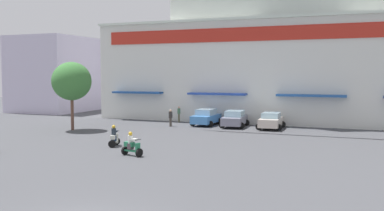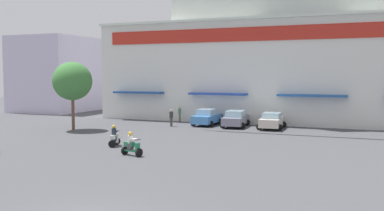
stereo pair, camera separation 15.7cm
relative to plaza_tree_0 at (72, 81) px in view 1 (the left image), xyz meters
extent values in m
plane|color=#46474B|center=(15.36, -7.15, -4.39)|extent=(128.00, 128.00, 0.00)
cube|color=silver|center=(15.36, 15.93, 0.80)|extent=(37.55, 12.17, 10.38)
cube|color=red|center=(15.36, 9.79, 4.56)|extent=(34.54, 0.12, 1.36)
cube|color=silver|center=(15.36, 9.75, 6.11)|extent=(37.55, 0.70, 0.24)
cube|color=#1F4A8F|center=(1.55, 9.30, -1.36)|extent=(5.71, 1.10, 0.20)
cube|color=#23419A|center=(10.61, 9.30, -1.36)|extent=(6.01, 1.10, 0.20)
cube|color=#24539A|center=(19.78, 9.30, -1.36)|extent=(6.32, 1.10, 0.20)
cube|color=silver|center=(-14.47, 16.00, 0.58)|extent=(8.79, 10.69, 9.93)
cylinder|color=brown|center=(0.00, 0.00, -2.80)|extent=(0.28, 0.28, 3.18)
ellipsoid|color=#3C7738|center=(0.00, 0.00, 0.02)|extent=(3.49, 3.51, 3.43)
cube|color=#4486CF|center=(10.00, 7.78, -3.74)|extent=(1.96, 4.00, 0.76)
cube|color=#9EBCCC|center=(10.00, 7.78, -3.08)|extent=(1.63, 2.03, 0.57)
cylinder|color=black|center=(9.14, 9.04, -4.09)|extent=(0.61, 0.19, 0.60)
cylinder|color=black|center=(10.95, 8.97, -4.09)|extent=(0.61, 0.19, 0.60)
cylinder|color=black|center=(9.05, 6.60, -4.09)|extent=(0.61, 0.19, 0.60)
cylinder|color=black|center=(10.85, 6.53, -4.09)|extent=(0.61, 0.19, 0.60)
cube|color=gray|center=(12.96, 7.52, -3.75)|extent=(2.11, 4.28, 0.74)
cube|color=#9DC3D3|center=(12.96, 7.52, -3.10)|extent=(1.71, 2.19, 0.55)
cylinder|color=black|center=(11.96, 8.75, -4.09)|extent=(0.61, 0.21, 0.60)
cylinder|color=black|center=(13.78, 8.88, -4.09)|extent=(0.61, 0.21, 0.60)
cylinder|color=black|center=(12.15, 6.17, -4.09)|extent=(0.61, 0.21, 0.60)
cylinder|color=black|center=(13.96, 6.30, -4.09)|extent=(0.61, 0.21, 0.60)
cube|color=beige|center=(16.48, 7.35, -3.75)|extent=(1.88, 3.98, 0.75)
cube|color=#96BBCD|center=(16.48, 7.35, -3.13)|extent=(1.58, 2.01, 0.48)
cylinder|color=black|center=(15.56, 8.54, -4.09)|extent=(0.60, 0.18, 0.60)
cylinder|color=black|center=(17.33, 8.59, -4.09)|extent=(0.60, 0.18, 0.60)
cylinder|color=black|center=(15.64, 6.11, -4.09)|extent=(0.60, 0.18, 0.60)
cylinder|color=black|center=(17.40, 6.16, -4.09)|extent=(0.60, 0.18, 0.60)
cylinder|color=black|center=(7.92, -5.52, -4.13)|extent=(0.54, 0.29, 0.52)
cylinder|color=black|center=(8.27, -6.67, -4.13)|extent=(0.54, 0.29, 0.52)
cube|color=silver|center=(8.10, -6.10, -4.07)|extent=(0.58, 1.09, 0.10)
cube|color=silver|center=(8.16, -6.30, -3.70)|extent=(0.48, 0.73, 0.28)
cube|color=silver|center=(7.96, -5.64, -3.90)|extent=(0.35, 0.23, 0.67)
cylinder|color=black|center=(7.95, -5.61, -3.36)|extent=(0.51, 0.19, 0.04)
cube|color=navy|center=(8.13, -6.21, -3.82)|extent=(0.39, 0.36, 0.36)
cylinder|color=#222C36|center=(8.13, -6.21, -3.37)|extent=(0.40, 0.40, 0.53)
sphere|color=gold|center=(8.13, -6.21, -3.00)|extent=(0.25, 0.25, 0.25)
cube|color=#222C36|center=(8.05, -5.96, -3.35)|extent=(0.45, 0.52, 0.10)
cylinder|color=black|center=(11.57, -8.87, -4.13)|extent=(0.27, 0.54, 0.52)
cylinder|color=black|center=(10.38, -8.57, -4.13)|extent=(0.27, 0.54, 0.52)
cube|color=#257B52|center=(10.98, -8.72, -4.07)|extent=(1.11, 0.54, 0.10)
cube|color=#257B52|center=(10.76, -8.66, -3.68)|extent=(0.74, 0.46, 0.28)
cube|color=#257B52|center=(11.45, -8.84, -3.89)|extent=(0.22, 0.34, 0.69)
cylinder|color=black|center=(11.47, -8.85, -3.34)|extent=(0.17, 0.51, 0.04)
cube|color=#514349|center=(10.86, -8.69, -3.80)|extent=(0.35, 0.38, 0.36)
cylinder|color=silver|center=(10.86, -8.69, -3.37)|extent=(0.39, 0.39, 0.50)
sphere|color=gold|center=(10.86, -8.69, -3.01)|extent=(0.25, 0.25, 0.25)
cube|color=silver|center=(11.12, -8.76, -3.35)|extent=(0.51, 0.44, 0.10)
cylinder|color=#463D35|center=(7.14, 5.62, -3.98)|extent=(0.29, 0.29, 0.82)
cylinder|color=#322E2B|center=(7.14, 5.62, -3.26)|extent=(0.47, 0.47, 0.61)
sphere|color=#D3A786|center=(7.14, 5.62, -2.85)|extent=(0.21, 0.21, 0.21)
cylinder|color=brown|center=(6.56, 9.03, -3.93)|extent=(0.21, 0.21, 0.91)
cylinder|color=#456F4F|center=(6.56, 9.03, -3.20)|extent=(0.33, 0.33, 0.56)
sphere|color=tan|center=(6.56, 9.03, -2.81)|extent=(0.22, 0.22, 0.22)
camera|label=1|loc=(24.01, -31.84, 0.70)|focal=40.22mm
camera|label=2|loc=(24.16, -31.78, 0.70)|focal=40.22mm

